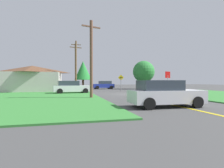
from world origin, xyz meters
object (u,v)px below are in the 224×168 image
object	(u,v)px
oak_tree_left	(144,72)
direction_sign	(121,81)
parked_car_near_building	(71,87)
stop_sign	(168,78)
car_behind_on_main_road	(164,94)
utility_pole_far	(76,64)
utility_pole_mid	(76,67)
pine_tree_center	(83,71)
car_approaching_junction	(104,85)
utility_pole_near	(91,58)
barn	(32,79)

from	to	relation	value
oak_tree_left	direction_sign	bearing A→B (deg)	-136.08
direction_sign	parked_car_near_building	bearing A→B (deg)	-156.07
stop_sign	car_behind_on_main_road	size ratio (longest dim) A/B	0.60
parked_car_near_building	utility_pole_far	xyz separation A→B (m)	(1.12, 11.24, 3.95)
utility_pole_mid	pine_tree_center	world-z (taller)	utility_pole_mid
stop_sign	parked_car_near_building	xyz separation A→B (m)	(-10.91, 4.75, -1.09)
car_approaching_junction	utility_pole_near	bearing A→B (deg)	70.94
stop_sign	oak_tree_left	distance (m)	15.09
utility_pole_near	utility_pole_mid	bearing A→B (deg)	94.71
car_behind_on_main_road	utility_pole_far	bearing A→B (deg)	100.65
stop_sign	parked_car_near_building	world-z (taller)	stop_sign
car_approaching_junction	oak_tree_left	size ratio (longest dim) A/B	0.77
parked_car_near_building	direction_sign	size ratio (longest dim) A/B	1.84
car_approaching_junction	utility_pole_far	bearing A→B (deg)	2.10
car_approaching_junction	direction_sign	xyz separation A→B (m)	(1.07, -8.47, 0.81)
utility_pole_mid	oak_tree_left	bearing A→B (deg)	23.04
utility_pole_far	direction_sign	distance (m)	10.68
direction_sign	oak_tree_left	world-z (taller)	oak_tree_left
pine_tree_center	barn	bearing A→B (deg)	-126.29
utility_pole_near	barn	xyz separation A→B (m)	(-7.39, 13.32, -1.70)
oak_tree_left	barn	world-z (taller)	oak_tree_left
utility_pole_near	direction_sign	distance (m)	12.26
car_behind_on_main_road	car_approaching_junction	bearing A→B (deg)	88.18
stop_sign	utility_pole_near	bearing A→B (deg)	0.59
stop_sign	oak_tree_left	world-z (taller)	oak_tree_left
utility_pole_near	pine_tree_center	size ratio (longest dim) A/B	1.15
utility_pole_mid	oak_tree_left	distance (m)	14.78
car_behind_on_main_road	utility_pole_near	size ratio (longest dim) A/B	0.63
direction_sign	pine_tree_center	bearing A→B (deg)	107.76
barn	utility_pole_mid	bearing A→B (deg)	-18.39
parked_car_near_building	direction_sign	distance (m)	8.44
direction_sign	pine_tree_center	distance (m)	15.56
utility_pole_far	barn	size ratio (longest dim) A/B	1.10
utility_pole_mid	oak_tree_left	world-z (taller)	utility_pole_mid
direction_sign	barn	xyz separation A→B (m)	(-13.37, 2.82, 0.36)
car_approaching_junction	utility_pole_far	size ratio (longest dim) A/B	0.47
utility_pole_near	utility_pole_mid	size ratio (longest dim) A/B	0.98
parked_car_near_building	car_approaching_junction	bearing A→B (deg)	53.88
barn	car_behind_on_main_road	bearing A→B (deg)	-60.98
car_behind_on_main_road	oak_tree_left	bearing A→B (deg)	69.97
car_approaching_junction	pine_tree_center	size ratio (longest dim) A/B	0.71
utility_pole_far	pine_tree_center	world-z (taller)	utility_pole_far
car_behind_on_main_road	pine_tree_center	size ratio (longest dim) A/B	0.72
utility_pole_mid	car_approaching_junction	bearing A→B (deg)	53.24
stop_sign	utility_pole_mid	bearing A→B (deg)	-54.73
utility_pole_near	utility_pole_far	world-z (taller)	utility_pole_far
utility_pole_far	parked_car_near_building	bearing A→B (deg)	-95.71
utility_pole_near	oak_tree_left	size ratio (longest dim) A/B	1.25
oak_tree_left	barn	distance (m)	20.45
stop_sign	car_behind_on_main_road	xyz separation A→B (m)	(-5.60, -8.85, -1.09)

